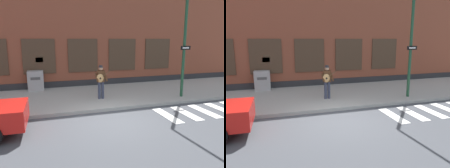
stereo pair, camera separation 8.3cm
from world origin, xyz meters
TOP-DOWN VIEW (x-y plane):
  - ground_plane at (0.00, 0.00)m, footprint 160.00×160.00m
  - sidewalk at (0.00, 3.93)m, footprint 28.00×5.12m
  - building_backdrop at (-0.00, 8.48)m, footprint 28.00×4.06m
  - crosswalk at (4.77, 0.07)m, footprint 5.20×1.90m
  - busker at (0.25, 2.99)m, footprint 0.70×0.52m
  - traffic_light at (4.58, 1.09)m, footprint 0.60×3.03m
  - utility_box at (-2.98, 6.04)m, footprint 0.91×0.60m

SIDE VIEW (x-z plane):
  - ground_plane at x=0.00m, z-range 0.00..0.00m
  - crosswalk at x=4.77m, z-range 0.00..0.01m
  - sidewalk at x=0.00m, z-range 0.00..0.15m
  - utility_box at x=-2.98m, z-range 0.15..1.34m
  - busker at x=0.25m, z-range 0.28..2.02m
  - traffic_light at x=4.58m, z-range 1.21..6.93m
  - building_backdrop at x=0.00m, z-range -0.01..9.24m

